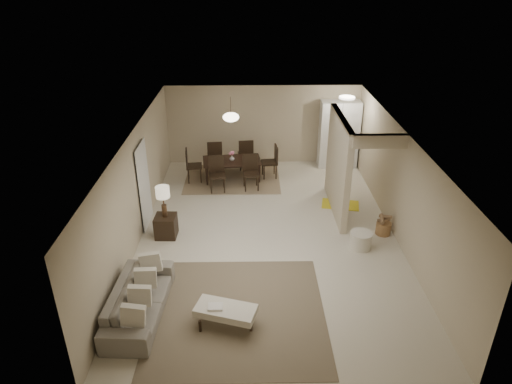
{
  "coord_description": "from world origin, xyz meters",
  "views": [
    {
      "loc": [
        -0.42,
        -9.26,
        5.77
      ],
      "look_at": [
        -0.28,
        0.18,
        1.05
      ],
      "focal_mm": 32.0,
      "sensor_mm": 36.0,
      "label": 1
    }
  ],
  "objects_px": {
    "side_table": "(166,226)",
    "wicker_basket": "(383,228)",
    "dining_table": "(232,170)",
    "round_pouf": "(361,240)",
    "ottoman_bench": "(226,311)",
    "pantry_cabinet": "(339,134)",
    "sofa": "(139,300)"
  },
  "relations": [
    {
      "from": "side_table",
      "to": "wicker_basket",
      "type": "bearing_deg",
      "value": 0.2
    },
    {
      "from": "round_pouf",
      "to": "dining_table",
      "type": "xyz_separation_m",
      "value": [
        -3.02,
        3.76,
        0.1
      ]
    },
    {
      "from": "ottoman_bench",
      "to": "dining_table",
      "type": "height_order",
      "value": "dining_table"
    },
    {
      "from": "sofa",
      "to": "wicker_basket",
      "type": "relative_size",
      "value": 6.16
    },
    {
      "from": "ottoman_bench",
      "to": "round_pouf",
      "type": "distance_m",
      "value": 3.82
    },
    {
      "from": "side_table",
      "to": "dining_table",
      "type": "xyz_separation_m",
      "value": [
        1.46,
        3.19,
        0.03
      ]
    },
    {
      "from": "ottoman_bench",
      "to": "wicker_basket",
      "type": "bearing_deg",
      "value": 56.61
    },
    {
      "from": "round_pouf",
      "to": "wicker_basket",
      "type": "bearing_deg",
      "value": 40.94
    },
    {
      "from": "sofa",
      "to": "wicker_basket",
      "type": "height_order",
      "value": "sofa"
    },
    {
      "from": "round_pouf",
      "to": "wicker_basket",
      "type": "distance_m",
      "value": 0.89
    },
    {
      "from": "side_table",
      "to": "round_pouf",
      "type": "bearing_deg",
      "value": -7.21
    },
    {
      "from": "round_pouf",
      "to": "pantry_cabinet",
      "type": "bearing_deg",
      "value": 86.7
    },
    {
      "from": "wicker_basket",
      "to": "pantry_cabinet",
      "type": "bearing_deg",
      "value": 95.51
    },
    {
      "from": "pantry_cabinet",
      "to": "round_pouf",
      "type": "distance_m",
      "value": 4.82
    },
    {
      "from": "sofa",
      "to": "wicker_basket",
      "type": "distance_m",
      "value": 5.87
    },
    {
      "from": "side_table",
      "to": "dining_table",
      "type": "relative_size",
      "value": 0.31
    },
    {
      "from": "pantry_cabinet",
      "to": "side_table",
      "type": "xyz_separation_m",
      "value": [
        -4.75,
        -4.17,
        -0.78
      ]
    },
    {
      "from": "side_table",
      "to": "dining_table",
      "type": "distance_m",
      "value": 3.51
    },
    {
      "from": "side_table",
      "to": "wicker_basket",
      "type": "height_order",
      "value": "side_table"
    },
    {
      "from": "ottoman_bench",
      "to": "dining_table",
      "type": "distance_m",
      "value": 6.19
    },
    {
      "from": "pantry_cabinet",
      "to": "side_table",
      "type": "relative_size",
      "value": 3.94
    },
    {
      "from": "round_pouf",
      "to": "ottoman_bench",
      "type": "bearing_deg",
      "value": -140.43
    },
    {
      "from": "sofa",
      "to": "dining_table",
      "type": "distance_m",
      "value": 6.08
    },
    {
      "from": "round_pouf",
      "to": "wicker_basket",
      "type": "relative_size",
      "value": 1.41
    },
    {
      "from": "wicker_basket",
      "to": "side_table",
      "type": "bearing_deg",
      "value": -179.8
    },
    {
      "from": "pantry_cabinet",
      "to": "dining_table",
      "type": "bearing_deg",
      "value": -163.46
    },
    {
      "from": "pantry_cabinet",
      "to": "sofa",
      "type": "distance_m",
      "value": 8.41
    },
    {
      "from": "sofa",
      "to": "wicker_basket",
      "type": "bearing_deg",
      "value": -59.26
    },
    {
      "from": "pantry_cabinet",
      "to": "ottoman_bench",
      "type": "distance_m",
      "value": 7.89
    },
    {
      "from": "wicker_basket",
      "to": "dining_table",
      "type": "relative_size",
      "value": 0.21
    },
    {
      "from": "pantry_cabinet",
      "to": "wicker_basket",
      "type": "xyz_separation_m",
      "value": [
        0.4,
        -4.15,
        -0.9
      ]
    },
    {
      "from": "pantry_cabinet",
      "to": "wicker_basket",
      "type": "bearing_deg",
      "value": -84.49
    }
  ]
}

